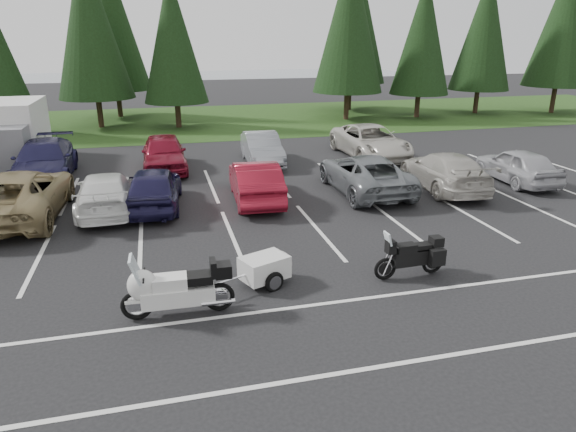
# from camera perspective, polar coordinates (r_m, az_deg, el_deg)

# --- Properties ---
(ground) EXTENTS (120.00, 120.00, 0.00)m
(ground) POSITION_cam_1_polar(r_m,az_deg,el_deg) (14.59, -7.48, -4.07)
(ground) COLOR black
(ground) RESTS_ON ground
(grass_strip) EXTENTS (80.00, 16.00, 0.01)m
(grass_strip) POSITION_cam_1_polar(r_m,az_deg,el_deg) (37.79, -12.21, 10.21)
(grass_strip) COLOR #1E3912
(grass_strip) RESTS_ON ground
(lake_water) EXTENTS (70.00, 50.00, 0.02)m
(lake_water) POSITION_cam_1_polar(r_m,az_deg,el_deg) (68.78, -10.11, 14.32)
(lake_water) COLOR gray
(lake_water) RESTS_ON ground
(box_truck) EXTENTS (2.40, 5.60, 2.90)m
(box_truck) POSITION_cam_1_polar(r_m,az_deg,el_deg) (26.98, -28.50, 7.87)
(box_truck) COLOR silver
(box_truck) RESTS_ON ground
(stall_markings) EXTENTS (32.00, 16.00, 0.01)m
(stall_markings) POSITION_cam_1_polar(r_m,az_deg,el_deg) (16.44, -8.37, -1.36)
(stall_markings) COLOR silver
(stall_markings) RESTS_ON ground
(conifer_4) EXTENTS (4.80, 4.80, 11.17)m
(conifer_4) POSITION_cam_1_polar(r_m,az_deg,el_deg) (36.40, -21.23, 19.39)
(conifer_4) COLOR #332316
(conifer_4) RESTS_ON ground
(conifer_5) EXTENTS (4.14, 4.14, 9.63)m
(conifer_5) POSITION_cam_1_polar(r_m,az_deg,el_deg) (34.95, -12.69, 18.74)
(conifer_5) COLOR #332316
(conifer_5) RESTS_ON ground
(conifer_6) EXTENTS (4.93, 4.93, 11.48)m
(conifer_6) POSITION_cam_1_polar(r_m,az_deg,el_deg) (37.91, 6.85, 20.71)
(conifer_6) COLOR #332316
(conifer_6) RESTS_ON ground
(conifer_7) EXTENTS (4.27, 4.27, 9.94)m
(conifer_7) POSITION_cam_1_polar(r_m,az_deg,el_deg) (39.92, 14.77, 18.88)
(conifer_7) COLOR #332316
(conifer_7) RESTS_ON ground
(conifer_8) EXTENTS (4.53, 4.53, 10.56)m
(conifer_8) POSITION_cam_1_polar(r_m,az_deg,el_deg) (43.46, 21.01, 18.74)
(conifer_8) COLOR #332316
(conifer_8) RESTS_ON ground
(conifer_9) EXTENTS (5.19, 5.19, 12.10)m
(conifer_9) POSITION_cam_1_polar(r_m,az_deg,el_deg) (46.14, 28.59, 18.83)
(conifer_9) COLOR #332316
(conifer_9) RESTS_ON ground
(conifer_back_b) EXTENTS (4.97, 4.97, 11.58)m
(conifer_back_b) POSITION_cam_1_polar(r_m,az_deg,el_deg) (40.91, -19.13, 19.83)
(conifer_back_b) COLOR #332316
(conifer_back_b) RESTS_ON ground
(conifer_back_c) EXTENTS (5.50, 5.50, 12.81)m
(conifer_back_c) POSITION_cam_1_polar(r_m,az_deg,el_deg) (43.03, 7.17, 21.57)
(conifer_back_c) COLOR #332316
(conifer_back_c) RESTS_ON ground
(car_near_2) EXTENTS (2.95, 5.95, 1.62)m
(car_near_2) POSITION_cam_1_polar(r_m,az_deg,el_deg) (19.16, -27.72, 2.13)
(car_near_2) COLOR #928055
(car_near_2) RESTS_ON ground
(car_near_3) EXTENTS (2.03, 4.71, 1.35)m
(car_near_3) POSITION_cam_1_polar(r_m,az_deg,el_deg) (18.73, -19.59, 2.47)
(car_near_3) COLOR white
(car_near_3) RESTS_ON ground
(car_near_4) EXTENTS (2.16, 4.55, 1.50)m
(car_near_4) POSITION_cam_1_polar(r_m,az_deg,el_deg) (18.59, -14.66, 3.09)
(car_near_4) COLOR #191638
(car_near_4) RESTS_ON ground
(car_near_5) EXTENTS (1.84, 4.63, 1.50)m
(car_near_5) POSITION_cam_1_polar(r_m,az_deg,el_deg) (18.83, -3.66, 3.89)
(car_near_5) COLOR maroon
(car_near_5) RESTS_ON ground
(car_near_6) EXTENTS (2.45, 5.29, 1.47)m
(car_near_6) POSITION_cam_1_polar(r_m,az_deg,el_deg) (20.14, 8.51, 4.70)
(car_near_6) COLOR slate
(car_near_6) RESTS_ON ground
(car_near_7) EXTENTS (2.45, 5.19, 1.46)m
(car_near_7) POSITION_cam_1_polar(r_m,az_deg,el_deg) (21.22, 16.95, 4.82)
(car_near_7) COLOR #AEA9A0
(car_near_7) RESTS_ON ground
(car_near_8) EXTENTS (1.86, 4.28, 1.44)m
(car_near_8) POSITION_cam_1_polar(r_m,az_deg,el_deg) (23.25, 24.13, 5.15)
(car_near_8) COLOR #A8A8AC
(car_near_8) RESTS_ON ground
(car_far_1) EXTENTS (2.42, 5.62, 1.61)m
(car_far_1) POSITION_cam_1_polar(r_m,az_deg,el_deg) (23.95, -25.45, 5.56)
(car_far_1) COLOR #18173A
(car_far_1) RESTS_ON ground
(car_far_2) EXTENTS (1.91, 4.69, 1.59)m
(car_far_2) POSITION_cam_1_polar(r_m,az_deg,el_deg) (23.84, -13.62, 6.82)
(car_far_2) COLOR maroon
(car_far_2) RESTS_ON ground
(car_far_3) EXTENTS (1.71, 4.46, 1.45)m
(car_far_3) POSITION_cam_1_polar(r_m,az_deg,el_deg) (24.48, -2.90, 7.49)
(car_far_3) COLOR gray
(car_far_3) RESTS_ON ground
(car_far_4) EXTENTS (2.71, 5.66, 1.56)m
(car_far_4) POSITION_cam_1_polar(r_m,az_deg,el_deg) (26.23, 9.16, 8.19)
(car_far_4) COLOR beige
(car_far_4) RESTS_ON ground
(touring_motorcycle) EXTENTS (2.71, 0.90, 1.49)m
(touring_motorcycle) POSITION_cam_1_polar(r_m,az_deg,el_deg) (11.33, -12.18, -7.44)
(touring_motorcycle) COLOR silver
(touring_motorcycle) RESTS_ON ground
(cargo_trailer) EXTENTS (1.83, 1.44, 0.74)m
(cargo_trailer) POSITION_cam_1_polar(r_m,az_deg,el_deg) (12.58, -2.64, -6.05)
(cargo_trailer) COLOR silver
(cargo_trailer) RESTS_ON ground
(adventure_motorcycle) EXTENTS (2.15, 0.82, 1.29)m
(adventure_motorcycle) POSITION_cam_1_polar(r_m,az_deg,el_deg) (13.21, 13.43, -4.00)
(adventure_motorcycle) COLOR black
(adventure_motorcycle) RESTS_ON ground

